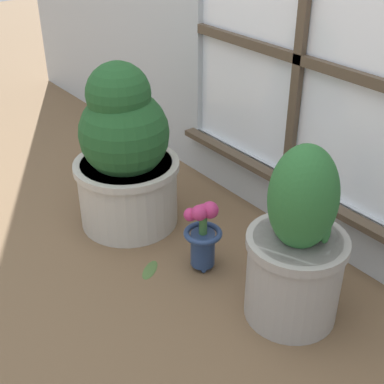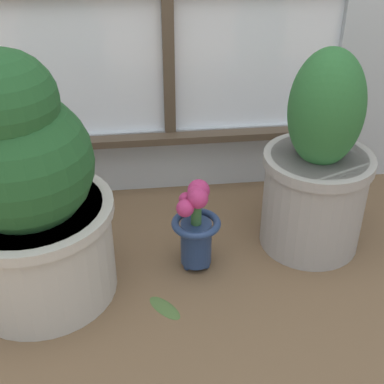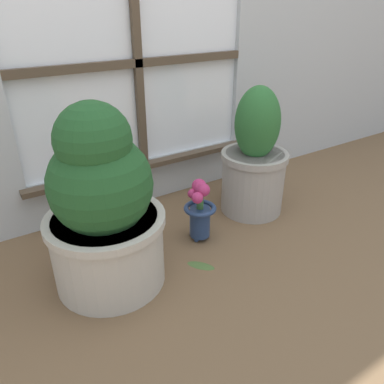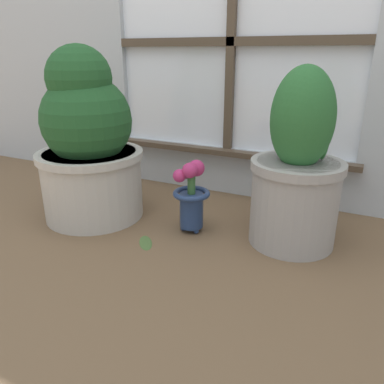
# 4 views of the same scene
# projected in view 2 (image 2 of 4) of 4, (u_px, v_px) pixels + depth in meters

# --- Properties ---
(ground_plane) EXTENTS (10.00, 10.00, 0.00)m
(ground_plane) POSITION_uv_depth(u_px,v_px,m) (194.00, 323.00, 1.34)
(ground_plane) COLOR brown
(potted_plant_left) EXTENTS (0.41, 0.41, 0.66)m
(potted_plant_left) POSITION_uv_depth(u_px,v_px,m) (27.00, 195.00, 1.29)
(potted_plant_left) COLOR #B7B2A8
(potted_plant_left) RESTS_ON ground_plane
(potted_plant_right) EXTENTS (0.31, 0.31, 0.60)m
(potted_plant_right) POSITION_uv_depth(u_px,v_px,m) (318.00, 169.00, 1.50)
(potted_plant_right) COLOR #9E9993
(potted_plant_right) RESTS_ON ground_plane
(flower_vase) EXTENTS (0.14, 0.14, 0.27)m
(flower_vase) POSITION_uv_depth(u_px,v_px,m) (196.00, 224.00, 1.45)
(flower_vase) COLOR navy
(flower_vase) RESTS_ON ground_plane
(fallen_leaf) EXTENTS (0.10, 0.11, 0.01)m
(fallen_leaf) POSITION_uv_depth(u_px,v_px,m) (165.00, 307.00, 1.38)
(fallen_leaf) COLOR #476633
(fallen_leaf) RESTS_ON ground_plane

